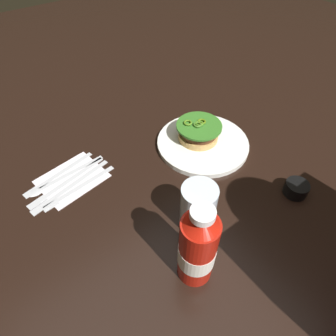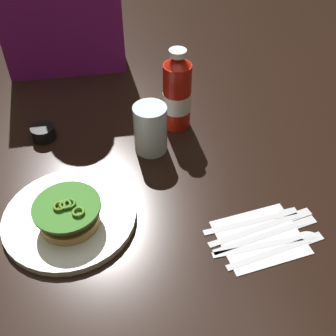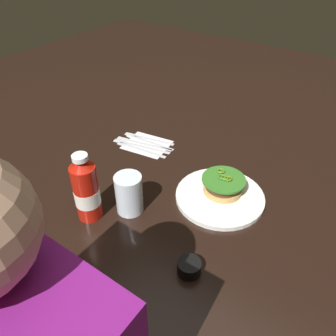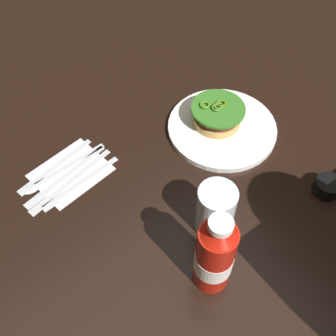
{
  "view_description": "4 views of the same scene",
  "coord_description": "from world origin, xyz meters",
  "views": [
    {
      "loc": [
        0.34,
        0.36,
        0.53
      ],
      "look_at": [
        0.08,
        0.01,
        0.07
      ],
      "focal_mm": 30.38,
      "sensor_mm": 36.0,
      "label": 1
    },
    {
      "loc": [
        0.01,
        -0.58,
        0.61
      ],
      "look_at": [
        0.11,
        0.0,
        0.05
      ],
      "focal_mm": 44.27,
      "sensor_mm": 36.0,
      "label": 2
    },
    {
      "loc": [
        -0.37,
        0.6,
        0.64
      ],
      "look_at": [
        0.08,
        -0.04,
        0.05
      ],
      "focal_mm": 35.49,
      "sensor_mm": 36.0,
      "label": 3
    },
    {
      "loc": [
        0.4,
        0.4,
        0.72
      ],
      "look_at": [
        0.11,
        0.01,
        0.08
      ],
      "focal_mm": 44.59,
      "sensor_mm": 36.0,
      "label": 4
    }
  ],
  "objects": [
    {
      "name": "ground_plane",
      "position": [
        0.0,
        0.0,
        0.0
      ],
      "size": [
        3.0,
        3.0,
        0.0
      ],
      "primitive_type": "plane",
      "color": "black"
    },
    {
      "name": "dinner_plate",
      "position": [
        -0.09,
        -0.06,
        0.01
      ],
      "size": [
        0.25,
        0.25,
        0.01
      ],
      "primitive_type": "cylinder",
      "color": "white",
      "rests_on": "ground_plane"
    },
    {
      "name": "burger_sandwich",
      "position": [
        -0.09,
        -0.07,
        0.04
      ],
      "size": [
        0.12,
        0.12,
        0.05
      ],
      "color": "tan",
      "rests_on": "dinner_plate"
    },
    {
      "name": "ketchup_bottle",
      "position": [
        0.16,
        0.2,
        0.09
      ],
      "size": [
        0.07,
        0.07,
        0.2
      ],
      "color": "#AF170B",
      "rests_on": "ground_plane"
    },
    {
      "name": "water_glass",
      "position": [
        0.09,
        0.12,
        0.06
      ],
      "size": [
        0.07,
        0.07,
        0.11
      ],
      "primitive_type": "cylinder",
      "color": "silver",
      "rests_on": "ground_plane"
    },
    {
      "name": "condiment_cup",
      "position": [
        -0.15,
        0.2,
        0.02
      ],
      "size": [
        0.05,
        0.05,
        0.03
      ],
      "primitive_type": "cylinder",
      "color": "black",
      "rests_on": "ground_plane"
    },
    {
      "name": "napkin",
      "position": [
        0.25,
        -0.16,
        0.0
      ],
      "size": [
        0.17,
        0.14,
        0.0
      ],
      "primitive_type": "cube",
      "rotation": [
        0.0,
        0.0,
        0.15
      ],
      "color": "white",
      "rests_on": "ground_plane"
    },
    {
      "name": "steak_knife",
      "position": [
        0.28,
        -0.19,
        0.0
      ],
      "size": [
        0.19,
        0.05,
        0.0
      ],
      "color": "silver",
      "rests_on": "napkin"
    },
    {
      "name": "spoon_utensil",
      "position": [
        0.29,
        -0.17,
        0.0
      ],
      "size": [
        0.2,
        0.03,
        0.0
      ],
      "color": "silver",
      "rests_on": "napkin"
    },
    {
      "name": "table_knife",
      "position": [
        0.28,
        -0.15,
        0.0
      ],
      "size": [
        0.21,
        0.06,
        0.0
      ],
      "color": "silver",
      "rests_on": "napkin"
    },
    {
      "name": "butter_knife",
      "position": [
        0.28,
        -0.13,
        0.0
      ],
      "size": [
        0.22,
        0.06,
        0.0
      ],
      "color": "silver",
      "rests_on": "napkin"
    },
    {
      "name": "fork_utensil",
      "position": [
        0.27,
        -0.12,
        0.0
      ],
      "size": [
        0.19,
        0.04,
        0.0
      ],
      "color": "silver",
      "rests_on": "napkin"
    }
  ]
}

